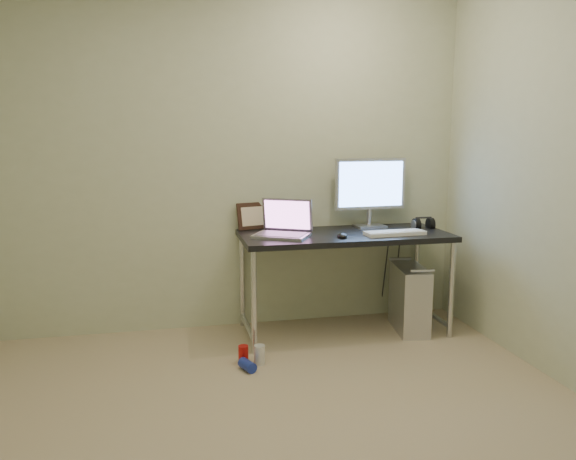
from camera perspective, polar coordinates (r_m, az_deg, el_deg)
The scene contains 17 objects.
floor at distance 2.89m, azimuth -0.53°, elevation -20.76°, with size 3.50×3.50×0.00m, color tan.
wall_back at distance 4.22m, azimuth -5.49°, elevation 6.77°, with size 3.50×0.02×2.50m, color beige.
desk at distance 4.14m, azimuth 5.73°, elevation -1.43°, with size 1.52×0.66×0.75m.
tower_computer at distance 4.34m, azimuth 12.23°, elevation -6.81°, with size 0.27×0.49×0.52m.
cable_a at distance 4.60m, azimuth 9.88°, elevation -3.79°, with size 0.01×0.01×0.70m, color black.
cable_b at distance 4.63m, azimuth 11.00°, elevation -4.01°, with size 0.01×0.01×0.72m, color black.
can_red at distance 3.72m, azimuth -4.55°, elevation -12.50°, with size 0.07×0.07×0.12m, color #B9100D.
can_white at distance 3.70m, azimuth -2.91°, elevation -12.55°, with size 0.07×0.07×0.13m, color silver.
can_blue at distance 3.63m, azimuth -4.14°, elevation -13.55°, with size 0.07×0.07×0.12m, color #1D2FA2.
laptop at distance 3.99m, azimuth -0.44°, elevation 0.28°, with size 0.47×0.45×0.26m.
monitor at distance 4.37m, azimuth 8.37°, elevation 4.34°, with size 0.57×0.18×0.53m.
keyboard at distance 4.10m, azimuth 10.80°, elevation -0.30°, with size 0.44×0.14×0.03m, color white.
mouse_right at distance 4.22m, azimuth 12.97°, elevation 0.00°, with size 0.07×0.12×0.04m, color black.
mouse_left at distance 3.94m, azimuth 5.53°, elevation -0.47°, with size 0.07×0.11×0.04m, color black.
headphones at distance 4.44m, azimuth 13.59°, elevation 0.57°, with size 0.16×0.10×0.11m.
picture_frame at distance 4.26m, azimuth -3.54°, elevation 1.43°, with size 0.26×0.03×0.20m, color black.
webcam at distance 4.28m, azimuth -0.76°, elevation 1.24°, with size 0.04×0.04×0.11m.
Camera 1 is at (-0.51, -2.44, 1.47)m, focal length 35.00 mm.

